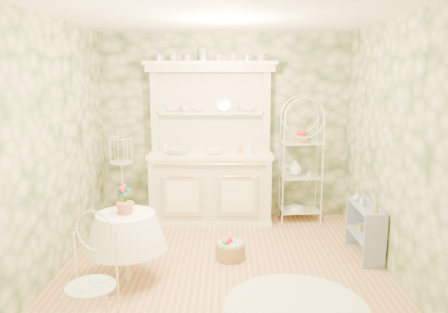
{
  "coord_description": "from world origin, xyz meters",
  "views": [
    {
      "loc": [
        0.03,
        -4.58,
        2.11
      ],
      "look_at": [
        0.0,
        0.5,
        1.15
      ],
      "focal_mm": 35.0,
      "sensor_mm": 36.0,
      "label": 1
    }
  ],
  "objects_px": {
    "kitchen_dresser": "(210,143)",
    "round_table": "(127,243)",
    "side_shelf": "(365,233)",
    "birdcage_stand": "(122,178)",
    "bakers_rack": "(301,163)",
    "cafe_chair": "(91,288)",
    "floor_basket": "(230,251)"
  },
  "relations": [
    {
      "from": "kitchen_dresser",
      "to": "birdcage_stand",
      "type": "xyz_separation_m",
      "value": [
        -1.23,
        -0.18,
        -0.46
      ]
    },
    {
      "from": "kitchen_dresser",
      "to": "floor_basket",
      "type": "relative_size",
      "value": 7.41
    },
    {
      "from": "cafe_chair",
      "to": "bakers_rack",
      "type": "bearing_deg",
      "value": 72.46
    },
    {
      "from": "round_table",
      "to": "birdcage_stand",
      "type": "relative_size",
      "value": 0.58
    },
    {
      "from": "round_table",
      "to": "floor_basket",
      "type": "relative_size",
      "value": 2.55
    },
    {
      "from": "round_table",
      "to": "birdcage_stand",
      "type": "xyz_separation_m",
      "value": [
        -0.43,
        1.66,
        0.29
      ]
    },
    {
      "from": "round_table",
      "to": "cafe_chair",
      "type": "bearing_deg",
      "value": -92.79
    },
    {
      "from": "side_shelf",
      "to": "floor_basket",
      "type": "xyz_separation_m",
      "value": [
        -1.58,
        -0.1,
        -0.19
      ]
    },
    {
      "from": "birdcage_stand",
      "to": "cafe_chair",
      "type": "bearing_deg",
      "value": -82.07
    },
    {
      "from": "kitchen_dresser",
      "to": "floor_basket",
      "type": "xyz_separation_m",
      "value": [
        0.28,
        -1.34,
        -1.04
      ]
    },
    {
      "from": "side_shelf",
      "to": "birdcage_stand",
      "type": "height_order",
      "value": "birdcage_stand"
    },
    {
      "from": "bakers_rack",
      "to": "cafe_chair",
      "type": "bearing_deg",
      "value": -130.56
    },
    {
      "from": "birdcage_stand",
      "to": "floor_basket",
      "type": "relative_size",
      "value": 4.4
    },
    {
      "from": "side_shelf",
      "to": "round_table",
      "type": "bearing_deg",
      "value": -168.21
    },
    {
      "from": "kitchen_dresser",
      "to": "side_shelf",
      "type": "distance_m",
      "value": 2.39
    },
    {
      "from": "bakers_rack",
      "to": "birdcage_stand",
      "type": "distance_m",
      "value": 2.55
    },
    {
      "from": "side_shelf",
      "to": "cafe_chair",
      "type": "height_order",
      "value": "cafe_chair"
    },
    {
      "from": "floor_basket",
      "to": "round_table",
      "type": "bearing_deg",
      "value": -154.63
    },
    {
      "from": "kitchen_dresser",
      "to": "cafe_chair",
      "type": "distance_m",
      "value": 3.09
    },
    {
      "from": "cafe_chair",
      "to": "birdcage_stand",
      "type": "distance_m",
      "value": 2.74
    },
    {
      "from": "bakers_rack",
      "to": "side_shelf",
      "type": "height_order",
      "value": "bakers_rack"
    },
    {
      "from": "round_table",
      "to": "cafe_chair",
      "type": "height_order",
      "value": "cafe_chair"
    },
    {
      "from": "kitchen_dresser",
      "to": "floor_basket",
      "type": "distance_m",
      "value": 1.72
    },
    {
      "from": "round_table",
      "to": "cafe_chair",
      "type": "relative_size",
      "value": 0.91
    },
    {
      "from": "birdcage_stand",
      "to": "round_table",
      "type": "bearing_deg",
      "value": -75.59
    },
    {
      "from": "bakers_rack",
      "to": "kitchen_dresser",
      "type": "bearing_deg",
      "value": 178.19
    },
    {
      "from": "bakers_rack",
      "to": "floor_basket",
      "type": "height_order",
      "value": "bakers_rack"
    },
    {
      "from": "kitchen_dresser",
      "to": "round_table",
      "type": "height_order",
      "value": "kitchen_dresser"
    },
    {
      "from": "bakers_rack",
      "to": "side_shelf",
      "type": "distance_m",
      "value": 1.52
    },
    {
      "from": "kitchen_dresser",
      "to": "floor_basket",
      "type": "bearing_deg",
      "value": -78.38
    },
    {
      "from": "kitchen_dresser",
      "to": "bakers_rack",
      "type": "height_order",
      "value": "kitchen_dresser"
    },
    {
      "from": "round_table",
      "to": "birdcage_stand",
      "type": "height_order",
      "value": "birdcage_stand"
    }
  ]
}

